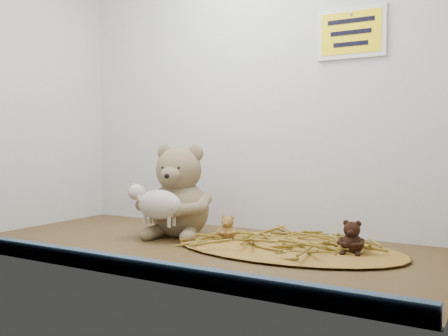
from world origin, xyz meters
The scene contains 8 objects.
alcove_shell centered at (0.00, 9.00, 45.00)cm, with size 120.40×60.20×90.40cm.
front_rail centered at (0.00, -28.80, 1.80)cm, with size 119.28×2.20×3.60cm, color #3D5675.
straw_bed centered at (20.61, 8.09, 0.57)cm, with size 58.46×33.95×1.13cm, color olive.
main_teddy centered at (-12.03, 10.05, 12.77)cm, with size 20.59×21.74×25.54cm, color #7D674D, non-canonical shape.
toy_lamb centered at (-12.03, 0.90, 9.73)cm, with size 16.91×10.32×10.93cm, color beige, non-canonical shape.
mini_teddy_tan centered at (4.46, 8.04, 4.31)cm, with size 5.13×5.41×6.36cm, color olive, non-canonical shape.
mini_teddy_brown centered at (36.75, 8.13, 4.92)cm, with size 6.11×6.45×7.58cm, color black, non-canonical shape.
wall_sign centered at (30.00, 29.40, 55.00)cm, with size 16.00×1.20×11.00cm, color yellow.
Camera 1 is at (67.40, -103.16, 26.14)cm, focal length 40.00 mm.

